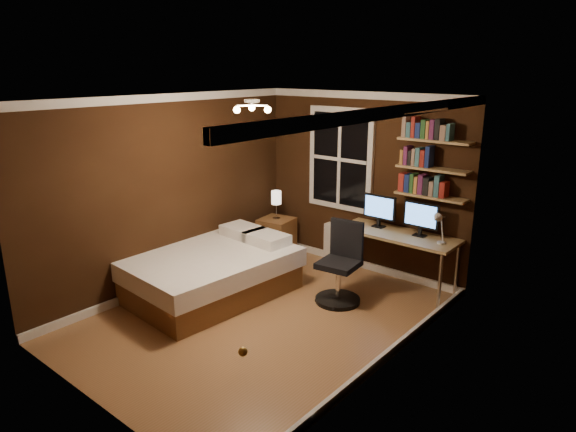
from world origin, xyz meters
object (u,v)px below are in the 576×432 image
Objects in this scene: nightstand at (277,237)px; desk at (398,238)px; desk_lamp at (440,228)px; office_chair at (340,272)px; monitor_right at (421,219)px; monitor_left at (379,211)px; bed at (212,272)px; radiator at (337,244)px; bedside_lamp at (276,205)px.

desk is at bearing -5.41° from nightstand.
nightstand is at bearing -179.57° from desk_lamp.
nightstand is 1.81m from office_chair.
monitor_right is 1.23m from office_chair.
monitor_right is (2.25, 0.20, 0.67)m from nightstand.
nightstand is at bearing -173.15° from monitor_left.
nightstand is 1.25× the size of monitor_left.
radiator is at bearing 76.62° from bed.
bed is 2.74m from monitor_right.
bed is at bearing -127.09° from monitor_left.
desk_lamp is at bearing -10.31° from radiator.
office_chair is (0.76, -1.04, 0.09)m from radiator.
bedside_lamp is at bearing -160.24° from radiator.
bed reaches higher than nightstand.
desk_lamp is at bearing 31.50° from office_chair.
bedside_lamp is 0.74× the size of radiator.
nightstand is 1.35× the size of bedside_lamp.
office_chair is (-0.59, -0.91, -0.58)m from monitor_right.
monitor_right reaches higher than bed.
radiator is 1.29m from office_chair.
monitor_left reaches higher than nightstand.
monitor_left is (1.36, 1.80, 0.67)m from bed.
radiator is 0.38× the size of desk.
bedside_lamp is at bearing -173.15° from monitor_left.
bed is 2.02m from radiator.
desk_lamp is (0.33, -0.18, -0.00)m from monitor_right.
monitor_left is (-0.33, 0.08, 0.28)m from desk.
desk is (1.08, -0.20, 0.39)m from radiator.
monitor_right is at bearing -3.84° from nightstand.
nightstand is 1.00× the size of radiator.
office_chair reaches higher than desk.
bedside_lamp reaches higher than bed.
nightstand is 1.25× the size of monitor_right.
bed is 4.57× the size of monitor_right.
monitor_right is at bearing 50.14° from office_chair.
desk_lamp is at bearing 39.43° from bed.
bed is at bearing -154.26° from office_chair.
desk reaches higher than radiator.
monitor_right is (1.35, -0.13, 0.67)m from radiator.
desk is 3.34× the size of monitor_left.
monitor_left is at bearing 180.00° from monitor_right.
monitor_right is 1.06× the size of desk_lamp.
monitor_left is 0.46× the size of office_chair.
bed is 2.35m from monitor_left.
radiator reaches higher than nightstand.
bedside_lamp is 1.86m from office_chair.
monitor_left reaches higher than bed.
radiator is 1.26× the size of monitor_left.
desk is 0.39m from monitor_right.
bed is 4.86× the size of desk_lamp.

